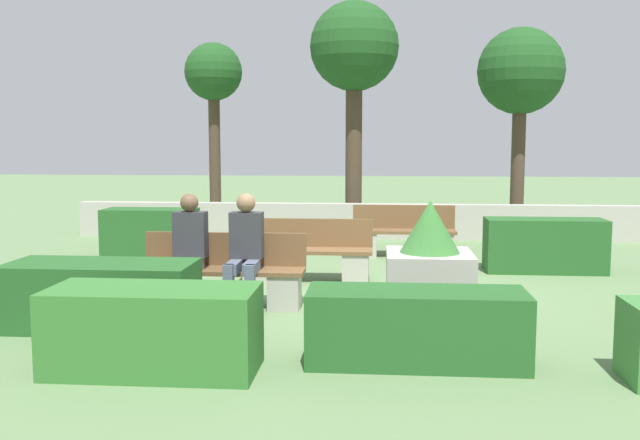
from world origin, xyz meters
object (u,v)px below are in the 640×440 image
object	(u,v)px
planter_corner_right	(429,270)
tree_leftmost	(214,79)
bench_front	(222,278)
tree_center_left	(354,53)
person_seated_woman	(245,246)
person_seated_man	(188,246)
bench_left_side	(307,258)
tree_center_right	(521,75)
bench_right_side	(404,237)

from	to	relation	value
planter_corner_right	tree_leftmost	xyz separation A→B (m)	(-4.31, 8.27, 2.77)
bench_front	tree_center_left	xyz separation A→B (m)	(1.28, 7.25, 3.47)
person_seated_woman	tree_center_left	xyz separation A→B (m)	(0.98, 7.39, 3.06)
bench_front	person_seated_man	xyz separation A→B (m)	(-0.37, -0.14, 0.41)
bench_left_side	person_seated_man	bearing A→B (deg)	-124.49
tree_leftmost	tree_center_left	bearing A→B (deg)	-10.93
planter_corner_right	tree_center_right	size ratio (longest dim) A/B	0.30
bench_left_side	planter_corner_right	size ratio (longest dim) A/B	1.39
bench_right_side	tree_center_right	distance (m)	5.27
person_seated_man	tree_center_left	distance (m)	8.17
person_seated_man	tree_leftmost	xyz separation A→B (m)	(-1.54, 8.01, 2.58)
planter_corner_right	tree_leftmost	distance (m)	9.73
person_seated_man	person_seated_woman	distance (m)	0.67
tree_leftmost	planter_corner_right	bearing A→B (deg)	-62.45
person_seated_woman	planter_corner_right	bearing A→B (deg)	-7.11
tree_center_left	tree_leftmost	bearing A→B (deg)	169.07
person_seated_man	bench_front	bearing A→B (deg)	20.81
bench_front	bench_right_side	world-z (taller)	same
person_seated_man	tree_center_right	distance (m)	9.45
bench_left_side	bench_right_side	xyz separation A→B (m)	(1.42, 2.23, -0.00)
person_seated_man	planter_corner_right	bearing A→B (deg)	-5.37
bench_left_side	person_seated_man	size ratio (longest dim) A/B	1.36
person_seated_man	planter_corner_right	world-z (taller)	person_seated_man
tree_center_left	tree_center_right	bearing A→B (deg)	1.58
person_seated_man	tree_center_right	xyz separation A→B (m)	(5.15, 7.49, 2.59)
bench_right_side	person_seated_man	world-z (taller)	person_seated_man
person_seated_woman	tree_center_left	bearing A→B (deg)	82.45
bench_right_side	tree_leftmost	xyz separation A→B (m)	(-4.18, 4.05, 3.00)
tree_leftmost	tree_center_left	world-z (taller)	tree_center_left
bench_front	tree_leftmost	size ratio (longest dim) A/B	0.47
bench_left_side	tree_center_left	world-z (taller)	tree_center_left
planter_corner_right	tree_leftmost	size ratio (longest dim) A/B	0.32
person_seated_man	tree_leftmost	bearing A→B (deg)	100.91
bench_left_side	tree_center_right	world-z (taller)	tree_center_right
tree_center_left	bench_right_side	bearing A→B (deg)	-74.03
tree_center_left	tree_center_right	distance (m)	3.53
bench_left_side	bench_right_side	size ratio (longest dim) A/B	1.06
planter_corner_right	tree_center_left	xyz separation A→B (m)	(-1.12, 7.65, 3.26)
tree_center_right	person_seated_woman	bearing A→B (deg)	-120.88
planter_corner_right	bench_front	bearing A→B (deg)	170.51
planter_corner_right	tree_center_left	world-z (taller)	tree_center_left
person_seated_woman	tree_center_left	size ratio (longest dim) A/B	0.28
person_seated_woman	tree_leftmost	distance (m)	8.70
bench_left_side	tree_center_right	bearing A→B (deg)	56.02
bench_left_side	person_seated_woman	distance (m)	1.86
bench_right_side	person_seated_woman	distance (m)	4.44
planter_corner_right	bench_right_side	bearing A→B (deg)	91.88
person_seated_man	tree_leftmost	distance (m)	8.56
bench_front	tree_leftmost	distance (m)	8.63
tree_center_right	tree_center_left	bearing A→B (deg)	-178.42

